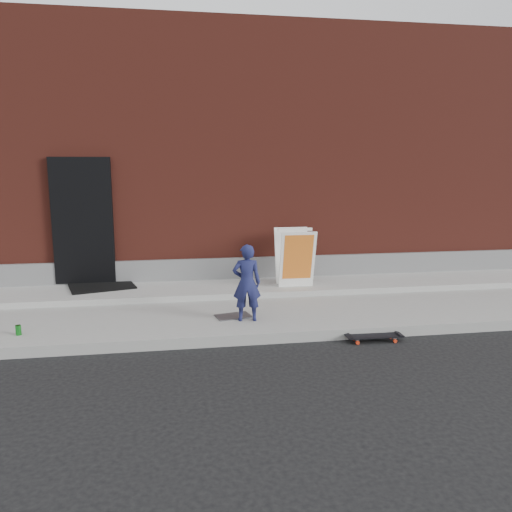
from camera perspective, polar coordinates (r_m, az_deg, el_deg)
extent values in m
plane|color=black|center=(6.78, -0.45, -10.17)|extent=(80.00, 80.00, 0.00)
cube|color=gray|center=(8.17, -2.06, -6.05)|extent=(20.00, 3.00, 0.15)
cube|color=gray|center=(9.00, -2.78, -3.70)|extent=(20.00, 1.20, 0.10)
cube|color=maroon|center=(13.32, -5.14, 10.78)|extent=(20.00, 8.00, 5.00)
cube|color=slate|center=(9.50, -3.18, -1.41)|extent=(20.00, 0.10, 0.40)
cube|color=black|center=(9.43, -19.18, 3.80)|extent=(1.05, 0.12, 2.25)
imported|color=#1B1F4D|center=(7.18, -1.07, -3.08)|extent=(0.43, 0.30, 1.12)
cylinder|color=red|center=(7.27, 15.09, -8.90)|extent=(0.05, 0.03, 0.05)
cylinder|color=red|center=(7.12, 15.60, -9.32)|extent=(0.05, 0.03, 0.05)
cylinder|color=red|center=(7.08, 11.09, -9.23)|extent=(0.05, 0.03, 0.05)
cylinder|color=red|center=(6.94, 11.53, -9.68)|extent=(0.05, 0.03, 0.05)
cube|color=#AFB0B4|center=(7.18, 15.35, -8.84)|extent=(0.05, 0.17, 0.02)
cube|color=#AFB0B4|center=(7.00, 11.32, -9.18)|extent=(0.05, 0.17, 0.02)
cube|color=black|center=(7.08, 13.37, -8.89)|extent=(0.77, 0.22, 0.02)
cube|color=white|center=(8.73, 4.77, -0.43)|extent=(0.62, 0.28, 1.01)
cube|color=white|center=(9.17, 4.11, 0.09)|extent=(0.62, 0.28, 1.01)
cube|color=yellow|center=(8.72, 4.81, -0.79)|extent=(0.52, 0.21, 0.80)
cube|color=white|center=(8.87, 4.48, 3.05)|extent=(0.62, 0.06, 0.05)
cylinder|color=#1C8C26|center=(7.41, -25.51, -7.65)|extent=(0.07, 0.07, 0.13)
cube|color=black|center=(9.32, -17.22, -3.26)|extent=(1.27, 1.13, 0.03)
cube|color=#525358|center=(7.50, -2.60, -6.88)|extent=(0.57, 0.43, 0.02)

